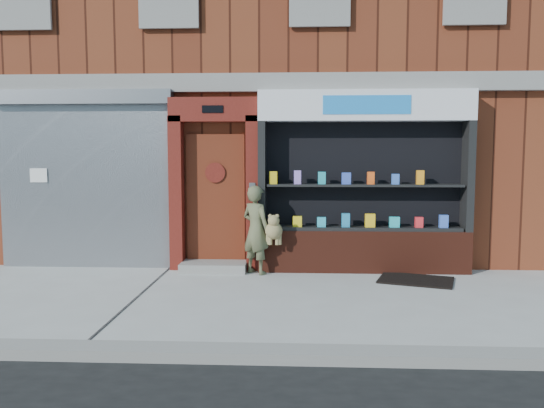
{
  "coord_description": "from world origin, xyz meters",
  "views": [
    {
      "loc": [
        0.64,
        -7.03,
        1.96
      ],
      "look_at": [
        0.26,
        1.0,
        1.2
      ],
      "focal_mm": 35.0,
      "sensor_mm": 36.0,
      "label": 1
    }
  ],
  "objects": [
    {
      "name": "doormat",
      "position": [
        2.49,
        1.14,
        0.01
      ],
      "size": [
        1.29,
        1.08,
        0.03
      ],
      "primitive_type": "cube",
      "rotation": [
        0.0,
        0.0,
        -0.32
      ],
      "color": "black",
      "rests_on": "ground"
    },
    {
      "name": "ground",
      "position": [
        0.0,
        0.0,
        0.0
      ],
      "size": [
        80.0,
        80.0,
        0.0
      ],
      "primitive_type": "plane",
      "color": "#9E9E99",
      "rests_on": "ground"
    },
    {
      "name": "red_door_bay",
      "position": [
        -0.75,
        1.86,
        1.46
      ],
      "size": [
        1.52,
        0.58,
        2.9
      ],
      "color": "#4F130D",
      "rests_on": "ground"
    },
    {
      "name": "shutter_bay",
      "position": [
        -3.0,
        1.93,
        1.72
      ],
      "size": [
        3.1,
        0.3,
        3.04
      ],
      "color": "gray",
      "rests_on": "ground"
    },
    {
      "name": "pharmacy_bay",
      "position": [
        1.75,
        1.81,
        1.37
      ],
      "size": [
        3.5,
        0.41,
        3.0
      ],
      "color": "#552014",
      "rests_on": "ground"
    },
    {
      "name": "woman",
      "position": [
        0.01,
        1.54,
        0.73
      ],
      "size": [
        0.75,
        0.6,
        1.45
      ],
      "color": "#55583A",
      "rests_on": "ground"
    },
    {
      "name": "building",
      "position": [
        -0.0,
        5.99,
        4.0
      ],
      "size": [
        12.0,
        8.16,
        8.0
      ],
      "color": "#602616",
      "rests_on": "ground"
    },
    {
      "name": "curb",
      "position": [
        0.0,
        -2.15,
        0.06
      ],
      "size": [
        60.0,
        0.3,
        0.12
      ],
      "primitive_type": "cube",
      "color": "gray",
      "rests_on": "ground"
    }
  ]
}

